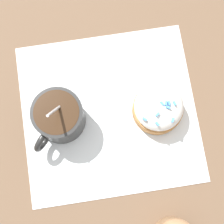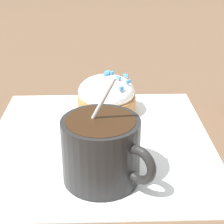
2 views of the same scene
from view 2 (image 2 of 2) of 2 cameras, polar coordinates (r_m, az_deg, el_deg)
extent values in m
plane|color=brown|center=(0.48, -1.79, -4.52)|extent=(3.00, 3.00, 0.00)
cube|color=white|center=(0.48, -1.79, -4.37)|extent=(0.33, 0.31, 0.00)
cylinder|color=black|center=(0.39, -1.69, -5.83)|extent=(0.08, 0.08, 0.07)
cylinder|color=#331E0F|center=(0.37, -1.75, -2.09)|extent=(0.07, 0.07, 0.01)
torus|color=black|center=(0.36, 3.91, -8.03)|extent=(0.03, 0.04, 0.04)
ellipsoid|color=silver|center=(0.39, 1.06, -9.74)|extent=(0.02, 0.03, 0.01)
cylinder|color=silver|center=(0.38, -3.49, -1.47)|extent=(0.03, 0.05, 0.11)
cylinder|color=#B2753D|center=(0.54, -0.41, 1.18)|extent=(0.08, 0.08, 0.02)
ellipsoid|color=white|center=(0.53, -0.42, 3.15)|extent=(0.08, 0.08, 0.04)
cube|color=#4C99EA|center=(0.53, -0.92, 5.90)|extent=(0.00, 0.01, 0.00)
cube|color=#4C99EA|center=(0.52, 2.53, 4.65)|extent=(0.01, 0.01, 0.00)
cube|color=#4C99EA|center=(0.53, -1.30, 5.69)|extent=(0.01, 0.01, 0.00)
cube|color=#4C99EA|center=(0.54, -0.69, 6.00)|extent=(0.00, 0.01, 0.00)
cube|color=#4C99EA|center=(0.54, 2.11, 5.56)|extent=(0.01, 0.01, 0.00)
cube|color=#4C99EA|center=(0.52, 0.98, 5.21)|extent=(0.01, 0.01, 0.00)
cube|color=#4C99EA|center=(0.55, -0.20, 6.07)|extent=(0.01, 0.01, 0.00)
cube|color=#4C99EA|center=(0.50, 1.41, 3.64)|extent=(0.01, 0.01, 0.00)
cube|color=#4C99EA|center=(0.53, -0.02, 5.95)|extent=(0.01, 0.01, 0.00)
camera|label=1|loc=(0.57, 30.06, 66.67)|focal=60.00mm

